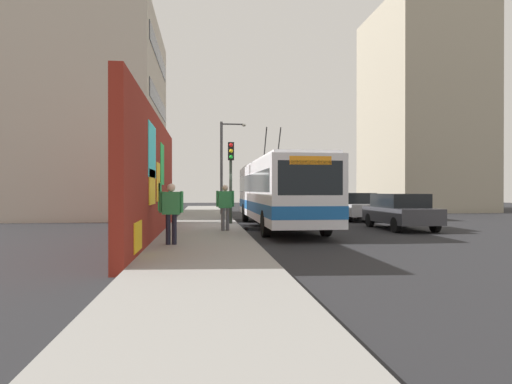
{
  "coord_description": "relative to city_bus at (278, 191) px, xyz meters",
  "views": [
    {
      "loc": [
        -19.92,
        1.6,
        1.74
      ],
      "look_at": [
        0.08,
        -0.79,
        1.65
      ],
      "focal_mm": 30.51,
      "sensor_mm": 36.0,
      "label": 1
    }
  ],
  "objects": [
    {
      "name": "pedestrian_near_wall",
      "position": [
        -7.02,
        4.36,
        -0.51
      ],
      "size": [
        0.24,
        0.7,
        1.78
      ],
      "color": "#1E1E2D",
      "rests_on": "sidewalk_slab"
    },
    {
      "name": "ground_plane",
      "position": [
        0.01,
        1.8,
        -1.72
      ],
      "size": [
        80.0,
        80.0,
        0.0
      ],
      "primitive_type": "plane",
      "color": "#232326"
    },
    {
      "name": "street_lamp",
      "position": [
        9.19,
        2.05,
        2.0
      ],
      "size": [
        0.44,
        1.74,
        6.16
      ],
      "color": "#4C4C51",
      "rests_on": "sidewalk_slab"
    },
    {
      "name": "pedestrian_at_curb",
      "position": [
        -2.82,
        2.58,
        -0.5
      ],
      "size": [
        0.24,
        0.71,
        1.79
      ],
      "color": "#595960",
      "rests_on": "sidewalk_slab"
    },
    {
      "name": "traffic_light",
      "position": [
        0.61,
        2.15,
        1.05
      ],
      "size": [
        0.49,
        0.28,
        3.87
      ],
      "color": "#2D382D",
      "rests_on": "sidewalk_slab"
    },
    {
      "name": "building_far_left",
      "position": [
        10.01,
        11.0,
        4.72
      ],
      "size": [
        11.74,
        9.12,
        12.88
      ],
      "color": "#B2A899",
      "rests_on": "ground_plane"
    },
    {
      "name": "curbside_puddle",
      "position": [
        -0.77,
        1.2,
        -1.72
      ],
      "size": [
        2.02,
        2.02,
        0.0
      ],
      "primitive_type": "cylinder",
      "color": "black",
      "rests_on": "ground_plane"
    },
    {
      "name": "parked_car_silver",
      "position": [
        4.3,
        -5.2,
        -0.88
      ],
      "size": [
        4.48,
        1.9,
        1.58
      ],
      "color": "#B7B7BC",
      "rests_on": "ground_plane"
    },
    {
      "name": "graffiti_wall",
      "position": [
        -4.41,
        5.15,
        0.44
      ],
      "size": [
        13.18,
        0.32,
        4.32
      ],
      "color": "maroon",
      "rests_on": "ground_plane"
    },
    {
      "name": "parked_car_dark_gray",
      "position": [
        -1.61,
        -5.2,
        -0.88
      ],
      "size": [
        4.27,
        1.9,
        1.58
      ],
      "color": "#38383D",
      "rests_on": "ground_plane"
    },
    {
      "name": "parked_car_red",
      "position": [
        9.62,
        -5.2,
        -0.89
      ],
      "size": [
        4.18,
        1.74,
        1.58
      ],
      "color": "#B21E19",
      "rests_on": "ground_plane"
    },
    {
      "name": "building_far_right",
      "position": [
        15.62,
        -15.2,
        6.93
      ],
      "size": [
        10.25,
        7.89,
        17.29
      ],
      "color": "#9E937F",
      "rests_on": "ground_plane"
    },
    {
      "name": "city_bus",
      "position": [
        0.0,
        0.0,
        0.0
      ],
      "size": [
        12.53,
        2.56,
        4.85
      ],
      "color": "silver",
      "rests_on": "ground_plane"
    },
    {
      "name": "sidewalk_slab",
      "position": [
        0.01,
        3.4,
        -1.64
      ],
      "size": [
        48.0,
        3.2,
        0.15
      ],
      "primitive_type": "cube",
      "color": "gray",
      "rests_on": "ground_plane"
    }
  ]
}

